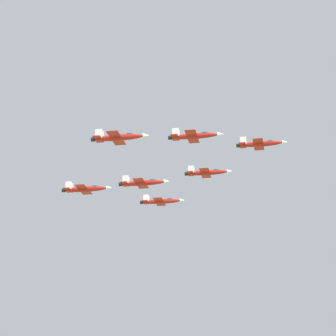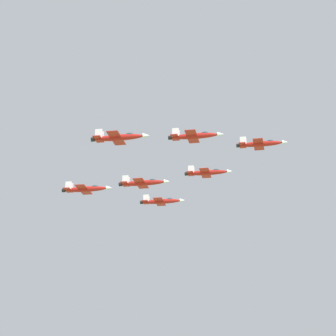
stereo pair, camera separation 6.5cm
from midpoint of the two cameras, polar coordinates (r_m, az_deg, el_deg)
name	(u,v)px [view 2 (the right image)]	position (r m, az deg, el deg)	size (l,w,h in m)	color
jet_lead	(261,144)	(190.81, 8.01, 2.08)	(9.16, 13.77, 3.08)	red
jet_left_wingman	(207,172)	(204.57, 3.42, -0.38)	(9.26, 13.83, 3.12)	red
jet_right_wingman	(195,136)	(177.69, 2.31, 2.79)	(9.36, 14.02, 3.15)	red
jet_left_outer	(162,201)	(219.37, -0.55, -2.88)	(9.40, 14.01, 3.17)	red
jet_right_outer	(119,137)	(165.48, -4.24, 2.65)	(9.37, 14.04, 3.15)	red
jet_slot_rear	(143,183)	(191.19, -2.15, -1.28)	(9.43, 14.14, 3.17)	red
jet_trailing	(86,189)	(195.07, -7.08, -1.80)	(9.43, 14.09, 3.18)	red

